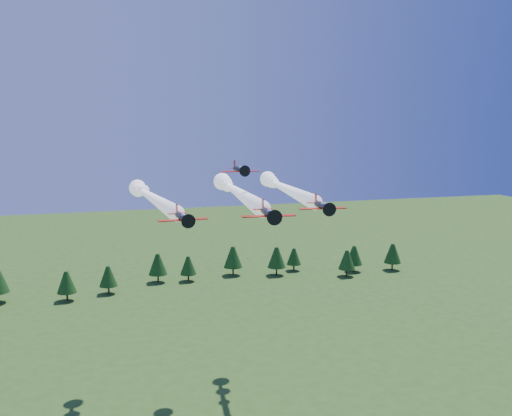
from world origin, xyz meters
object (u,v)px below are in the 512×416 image
object	(u,v)px
plane_lead	(235,190)
plane_right	(282,187)
plane_slot	(239,170)
plane_left	(149,196)

from	to	relation	value
plane_lead	plane_right	size ratio (longest dim) A/B	0.99
plane_lead	plane_slot	xyz separation A→B (m)	(-2.03, -10.48, 4.68)
plane_slot	plane_lead	bearing A→B (deg)	79.57
plane_slot	plane_right	bearing A→B (deg)	53.92
plane_right	plane_left	bearing A→B (deg)	-171.07
plane_lead	plane_slot	size ratio (longest dim) A/B	7.28
plane_left	plane_right	xyz separation A→B (m)	(27.84, 0.79, 0.75)
plane_lead	plane_slot	bearing A→B (deg)	-94.96
plane_left	plane_slot	world-z (taller)	plane_slot
plane_lead	plane_right	xyz separation A→B (m)	(12.85, 9.55, -0.73)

